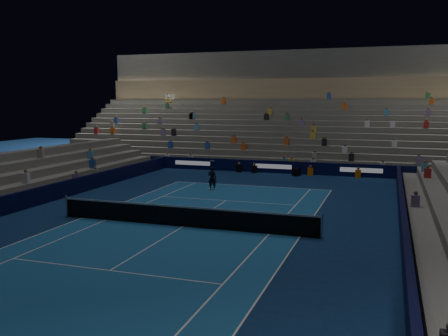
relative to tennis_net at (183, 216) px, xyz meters
The scene contains 9 objects.
ground 0.50m from the tennis_net, ahead, with size 90.00×90.00×0.00m, color #0C244D.
court_surface 0.50m from the tennis_net, ahead, with size 10.97×23.77×0.01m, color #1A548F.
sponsor_barrier_far 18.50m from the tennis_net, 90.00° to the left, with size 44.00×0.25×1.00m, color black.
sponsor_barrier_east 9.70m from the tennis_net, ahead, with size 0.25×37.00×1.00m, color black.
sponsor_barrier_west 9.70m from the tennis_net, behind, with size 0.25×37.00×1.00m, color black.
grandstand_main 28.05m from the tennis_net, 90.00° to the left, with size 44.00×15.20×11.20m.
tennis_net is the anchor object (origin of this frame).
tennis_player 9.69m from the tennis_net, 101.82° to the left, with size 0.57×0.38×1.58m, color black.
broadcast_camera 17.60m from the tennis_net, 83.03° to the left, with size 0.64×1.00×0.62m.
Camera 1 is at (8.98, -20.75, 5.81)m, focal length 39.71 mm.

